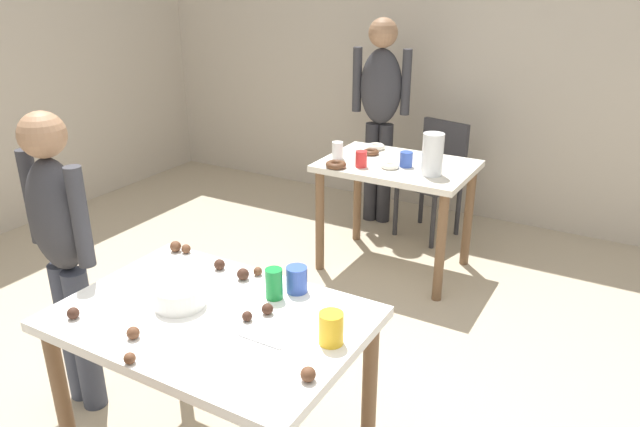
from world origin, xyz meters
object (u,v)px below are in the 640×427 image
Objects in this scene: pitcher_far at (433,154)px; person_girl_near at (62,243)px; dining_table_near at (213,339)px; mixing_bowl at (180,296)px; person_adult_far at (380,104)px; chair_far_table at (435,172)px; soda_can at (274,284)px; dining_table_far at (397,181)px.

person_girl_near is at bearing -117.37° from pitcher_far.
dining_table_near is 0.80× the size of person_girl_near.
dining_table_near is at bearing 3.48° from mixing_bowl.
mixing_bowl is (0.70, -0.04, -0.04)m from person_girl_near.
mixing_bowl is at bearing -176.52° from dining_table_near.
mixing_bowl is (0.44, -2.76, -0.17)m from person_adult_far.
person_adult_far is at bearing 101.92° from dining_table_near.
person_girl_near is (-0.74, -2.71, 0.33)m from chair_far_table.
dining_table_near is 0.86m from person_girl_near.
person_adult_far is 2.80m from mixing_bowl.
person_adult_far reaches higher than dining_table_near.
dining_table_near is 5.89× the size of mixing_bowl.
chair_far_table is at bearing 106.77° from pitcher_far.
soda_can reaches higher than dining_table_near.
chair_far_table is (0.03, 0.70, -0.13)m from dining_table_far.
person_girl_near is at bearing 176.70° from mixing_bowl.
person_adult_far is (-0.48, 0.01, 0.47)m from chair_far_table.
person_adult_far is at bearing 105.75° from soda_can.
dining_table_near is at bearing -78.08° from person_adult_far.
pitcher_far is (0.25, -0.81, 0.38)m from chair_far_table.
chair_far_table is 7.13× the size of soda_can.
dining_table_far is at bearing 70.62° from person_girl_near.
dining_table_far is 0.90m from person_adult_far.
mixing_bowl is at bearing -80.93° from person_adult_far.
dining_table_near is at bearing -2.17° from person_girl_near.
person_girl_near reaches higher than dining_table_near.
pitcher_far is at bearing 85.74° from dining_table_near.
dining_table_near is at bearing -122.44° from soda_can.
person_girl_near is at bearing 177.83° from dining_table_near.
chair_far_table reaches higher than dining_table_near.
person_adult_far reaches higher than mixing_bowl.
pitcher_far is at bearing -48.58° from person_adult_far.
soda_can reaches higher than mixing_bowl.
dining_table_far is at bearing 89.73° from mixing_bowl.
mixing_bowl is at bearing -98.32° from pitcher_far.
chair_far_table is 2.77m from mixing_bowl.
chair_far_table is at bearing 87.62° from dining_table_far.
soda_can is (0.98, 0.18, -0.02)m from person_girl_near.
mixing_bowl is at bearing -90.27° from dining_table_far.
chair_far_table is (-0.10, 2.75, -0.15)m from dining_table_near.
chair_far_table is 0.62× the size of person_girl_near.
person_girl_near reaches higher than pitcher_far.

